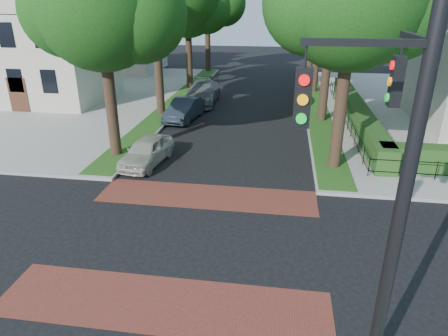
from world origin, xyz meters
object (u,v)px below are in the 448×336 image
at_px(parked_car_front, 147,151).
at_px(parked_car_middle, 184,110).
at_px(traffic_signal, 392,173).
at_px(parked_car_rear, 202,93).

relative_size(parked_car_front, parked_car_middle, 0.90).
distance_m(traffic_signal, parked_car_rear, 25.06).
distance_m(parked_car_middle, parked_car_rear, 4.81).
distance_m(parked_car_front, parked_car_rear, 12.67).
bearing_deg(traffic_signal, parked_car_middle, 114.59).
relative_size(traffic_signal, parked_car_middle, 1.83).
distance_m(traffic_signal, parked_car_middle, 20.78).
bearing_deg(parked_car_rear, traffic_signal, -72.25).
height_order(traffic_signal, parked_car_rear, traffic_signal).
relative_size(parked_car_front, parked_car_rear, 0.69).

